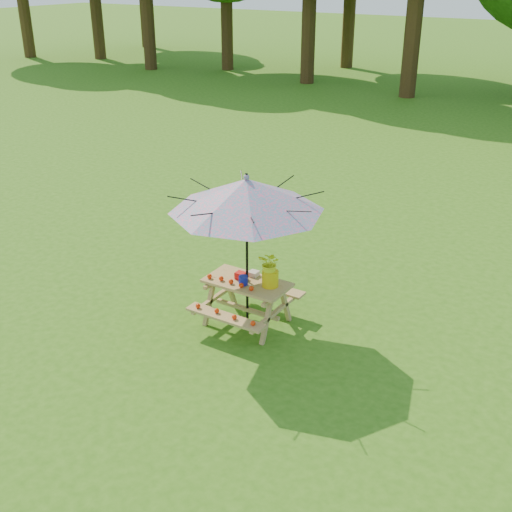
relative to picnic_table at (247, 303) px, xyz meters
The scene contains 5 objects.
picnic_table is the anchor object (origin of this frame).
patio_umbrella 1.62m from the picnic_table, 84.81° to the left, with size 2.36×2.36×2.25m.
produce_bins 0.40m from the picnic_table, 166.30° to the left, with size 0.26×0.44×0.13m.
tomatoes_row 0.44m from the picnic_table, 130.12° to the right, with size 0.77×0.13×0.07m, color red, non-canonical shape.
flower_bucket 0.71m from the picnic_table, ahead, with size 0.32×0.29×0.52m.
Camera 1 is at (6.65, -4.15, 4.75)m, focal length 45.00 mm.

